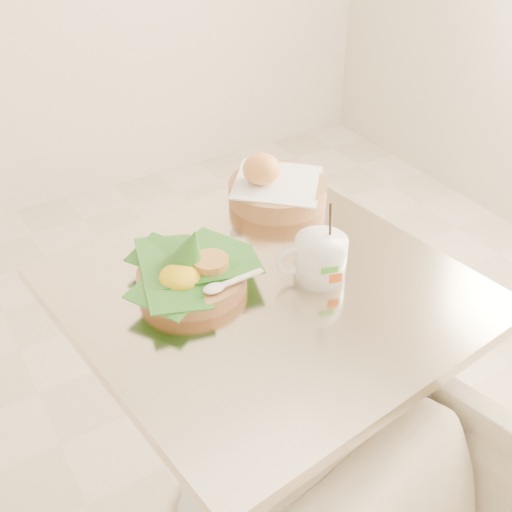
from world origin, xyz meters
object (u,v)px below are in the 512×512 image
rice_basket (191,271)px  coffee_mug (319,258)px  bread_basket (275,187)px  cafe_table (266,369)px

rice_basket → coffee_mug: coffee_mug is taller
rice_basket → bread_basket: rice_basket is taller
cafe_table → rice_basket: rice_basket is taller
cafe_table → coffee_mug: coffee_mug is taller
rice_basket → coffee_mug: size_ratio=1.51×
rice_basket → bread_basket: size_ratio=0.96×
rice_basket → bread_basket: bearing=31.5°
bread_basket → cafe_table: bearing=-125.3°
cafe_table → bread_basket: size_ratio=2.90×
cafe_table → rice_basket: size_ratio=3.03×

